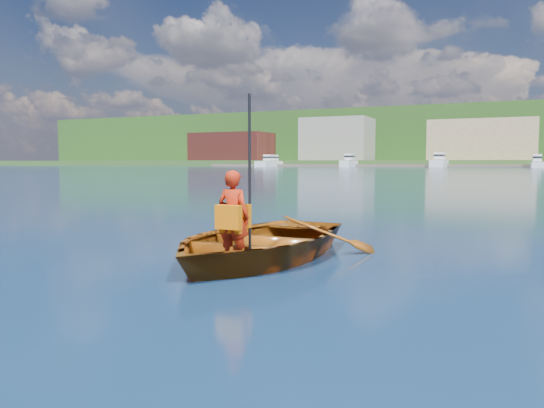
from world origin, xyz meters
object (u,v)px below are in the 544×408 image
child_paddler (234,217)px  marina_yachts (494,162)px  dock (471,166)px  rowboat (257,241)px

child_paddler → marina_yachts: bearing=89.9°
child_paddler → dock: (-5.75, 149.15, -0.29)m
marina_yachts → dock: bearing=141.9°
rowboat → marina_yachts: bearing=89.9°
dock → marina_yachts: 7.67m
rowboat → child_paddler: (0.10, -0.91, 0.44)m
child_paddler → dock: child_paddler is taller
rowboat → marina_yachts: marina_yachts is taller
rowboat → dock: 148.35m
rowboat → marina_yachts: size_ratio=0.03×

